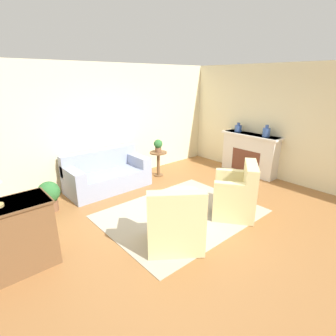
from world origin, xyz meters
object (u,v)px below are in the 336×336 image
side_table (158,160)px  vase_mantel_near (238,128)px  dresser (5,239)px  potted_plant_floor (49,195)px  couch (107,175)px  potted_plant_on_side_table (158,145)px  armchair_left (175,224)px  armchair_right (237,195)px  vase_mantel_far (266,132)px  ottoman_table (185,200)px

side_table → vase_mantel_near: 2.33m
dresser → potted_plant_floor: dresser is taller
side_table → dresser: dresser is taller
couch → side_table: couch is taller
dresser → potted_plant_floor: size_ratio=2.01×
potted_plant_on_side_table → potted_plant_floor: potted_plant_on_side_table is taller
armchair_left → armchair_right: same height
side_table → vase_mantel_far: vase_mantel_far is taller
armchair_right → couch: bearing=114.4°
vase_mantel_near → potted_plant_on_side_table: bearing=152.2°
vase_mantel_far → side_table: bearing=136.6°
side_table → armchair_right: bearing=-94.4°
dresser → vase_mantel_near: 5.80m
armchair_left → vase_mantel_far: size_ratio=3.68×
armchair_right → dresser: (-3.59, 1.04, 0.10)m
ottoman_table → dresser: bearing=173.0°
dresser → vase_mantel_near: size_ratio=4.85×
vase_mantel_near → vase_mantel_far: bearing=-90.0°
armchair_left → potted_plant_floor: 2.67m
armchair_left → dresser: armchair_left is taller
vase_mantel_near → vase_mantel_far: (-0.00, -0.82, 0.02)m
armchair_left → potted_plant_on_side_table: 3.15m
dresser → vase_mantel_far: vase_mantel_far is taller
couch → vase_mantel_near: 3.68m
armchair_right → vase_mantel_far: bearing=18.6°
side_table → potted_plant_floor: size_ratio=1.08×
couch → side_table: 1.44m
potted_plant_on_side_table → armchair_right: bearing=-94.4°
potted_plant_on_side_table → ottoman_table: bearing=-115.2°
ottoman_table → vase_mantel_near: bearing=16.8°
armchair_right → potted_plant_on_side_table: size_ratio=3.29×
vase_mantel_far → potted_plant_floor: size_ratio=0.50×
potted_plant_floor → vase_mantel_far: bearing=-20.0°
vase_mantel_far → armchair_left: bearing=-169.0°
couch → armchair_right: size_ratio=1.70×
ottoman_table → potted_plant_floor: size_ratio=1.27×
potted_plant_on_side_table → dresser: bearing=-158.0°
armchair_left → potted_plant_floor: armchair_left is taller
ottoman_table → vase_mantel_near: vase_mantel_near is taller
couch → potted_plant_floor: size_ratio=3.13×
couch → armchair_right: armchair_right is taller
armchair_right → ottoman_table: armchair_right is taller
side_table → potted_plant_on_side_table: size_ratio=1.94×
ottoman_table → side_table: (0.89, 1.89, 0.17)m
dresser → potted_plant_on_side_table: (3.79, 1.53, 0.33)m
side_table → potted_plant_on_side_table: (-0.00, 0.00, 0.40)m
ottoman_table → potted_plant_on_side_table: bearing=64.8°
armchair_right → potted_plant_on_side_table: bearing=85.6°
vase_mantel_near → potted_plant_on_side_table: 2.24m
armchair_right → potted_plant_floor: (-2.61, 2.46, -0.06)m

